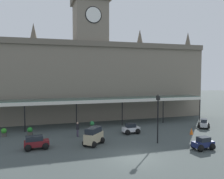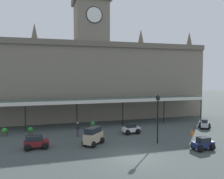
{
  "view_description": "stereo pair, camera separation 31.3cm",
  "coord_description": "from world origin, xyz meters",
  "px_view_note": "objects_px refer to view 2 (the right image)",
  "views": [
    {
      "loc": [
        -7.45,
        -17.91,
        7.0
      ],
      "look_at": [
        0.0,
        6.67,
        5.37
      ],
      "focal_mm": 37.49,
      "sensor_mm": 36.0,
      "label": 1
    },
    {
      "loc": [
        -7.15,
        -18.0,
        7.0
      ],
      "look_at": [
        0.0,
        6.67,
        5.37
      ],
      "focal_mm": 37.49,
      "sensor_mm": 36.0,
      "label": 2
    }
  ],
  "objects_px": {
    "car_silver_sedan": "(205,124)",
    "pedestrian_crossing_forecourt": "(78,129)",
    "planter_near_kerb": "(93,125)",
    "planter_forecourt_centre": "(30,131)",
    "car_maroon_estate": "(36,143)",
    "car_beige_van": "(93,137)",
    "car_white_sedan": "(131,129)",
    "victorian_lamppost": "(158,113)",
    "traffic_cone": "(192,131)",
    "car_navy_sedan": "(203,144)",
    "planter_by_canopy": "(5,132)"
  },
  "relations": [
    {
      "from": "car_beige_van",
      "to": "pedestrian_crossing_forecourt",
      "type": "distance_m",
      "value": 3.71
    },
    {
      "from": "car_white_sedan",
      "to": "planter_near_kerb",
      "type": "bearing_deg",
      "value": 134.32
    },
    {
      "from": "car_white_sedan",
      "to": "planter_near_kerb",
      "type": "height_order",
      "value": "car_white_sedan"
    },
    {
      "from": "car_maroon_estate",
      "to": "planter_forecourt_centre",
      "type": "height_order",
      "value": "car_maroon_estate"
    },
    {
      "from": "car_silver_sedan",
      "to": "victorian_lamppost",
      "type": "distance_m",
      "value": 10.41
    },
    {
      "from": "pedestrian_crossing_forecourt",
      "to": "traffic_cone",
      "type": "bearing_deg",
      "value": -12.44
    },
    {
      "from": "victorian_lamppost",
      "to": "traffic_cone",
      "type": "bearing_deg",
      "value": 20.2
    },
    {
      "from": "traffic_cone",
      "to": "pedestrian_crossing_forecourt",
      "type": "bearing_deg",
      "value": 167.56
    },
    {
      "from": "car_beige_van",
      "to": "car_navy_sedan",
      "type": "bearing_deg",
      "value": -24.65
    },
    {
      "from": "car_maroon_estate",
      "to": "planter_forecourt_centre",
      "type": "xyz_separation_m",
      "value": [
        -0.79,
        5.5,
        -0.07
      ]
    },
    {
      "from": "pedestrian_crossing_forecourt",
      "to": "planter_by_canopy",
      "type": "xyz_separation_m",
      "value": [
        -7.98,
        2.46,
        -0.42
      ]
    },
    {
      "from": "pedestrian_crossing_forecourt",
      "to": "planter_by_canopy",
      "type": "bearing_deg",
      "value": 162.89
    },
    {
      "from": "car_silver_sedan",
      "to": "pedestrian_crossing_forecourt",
      "type": "relative_size",
      "value": 1.34
    },
    {
      "from": "car_navy_sedan",
      "to": "planter_by_canopy",
      "type": "xyz_separation_m",
      "value": [
        -18.58,
        10.37,
        -0.01
      ]
    },
    {
      "from": "victorian_lamppost",
      "to": "planter_near_kerb",
      "type": "relative_size",
      "value": 5.22
    },
    {
      "from": "car_beige_van",
      "to": "car_white_sedan",
      "type": "bearing_deg",
      "value": 30.67
    },
    {
      "from": "car_navy_sedan",
      "to": "planter_near_kerb",
      "type": "distance_m",
      "value": 14.05
    },
    {
      "from": "car_navy_sedan",
      "to": "planter_by_canopy",
      "type": "distance_m",
      "value": 21.28
    },
    {
      "from": "car_white_sedan",
      "to": "pedestrian_crossing_forecourt",
      "type": "distance_m",
      "value": 6.32
    },
    {
      "from": "traffic_cone",
      "to": "planter_by_canopy",
      "type": "height_order",
      "value": "planter_by_canopy"
    },
    {
      "from": "car_maroon_estate",
      "to": "traffic_cone",
      "type": "height_order",
      "value": "car_maroon_estate"
    },
    {
      "from": "car_beige_van",
      "to": "planter_forecourt_centre",
      "type": "xyz_separation_m",
      "value": [
        -6.26,
        5.74,
        -0.32
      ]
    },
    {
      "from": "traffic_cone",
      "to": "planter_near_kerb",
      "type": "distance_m",
      "value": 12.32
    },
    {
      "from": "car_beige_van",
      "to": "planter_by_canopy",
      "type": "distance_m",
      "value": 10.87
    },
    {
      "from": "traffic_cone",
      "to": "car_beige_van",
      "type": "bearing_deg",
      "value": -176.72
    },
    {
      "from": "car_maroon_estate",
      "to": "car_silver_sedan",
      "type": "relative_size",
      "value": 1.03
    },
    {
      "from": "car_white_sedan",
      "to": "car_beige_van",
      "type": "relative_size",
      "value": 0.83
    },
    {
      "from": "car_beige_van",
      "to": "traffic_cone",
      "type": "height_order",
      "value": "car_beige_van"
    },
    {
      "from": "car_navy_sedan",
      "to": "traffic_cone",
      "type": "xyz_separation_m",
      "value": [
        2.36,
        5.05,
        -0.13
      ]
    },
    {
      "from": "planter_near_kerb",
      "to": "planter_forecourt_centre",
      "type": "bearing_deg",
      "value": -170.23
    },
    {
      "from": "car_navy_sedan",
      "to": "planter_near_kerb",
      "type": "bearing_deg",
      "value": 125.62
    },
    {
      "from": "pedestrian_crossing_forecourt",
      "to": "planter_forecourt_centre",
      "type": "xyz_separation_m",
      "value": [
        -5.18,
        2.2,
        -0.42
      ]
    },
    {
      "from": "car_maroon_estate",
      "to": "planter_near_kerb",
      "type": "distance_m",
      "value": 9.64
    },
    {
      "from": "car_maroon_estate",
      "to": "car_navy_sedan",
      "type": "distance_m",
      "value": 15.69
    },
    {
      "from": "car_beige_van",
      "to": "car_navy_sedan",
      "type": "distance_m",
      "value": 10.48
    },
    {
      "from": "pedestrian_crossing_forecourt",
      "to": "car_silver_sedan",
      "type": "bearing_deg",
      "value": -1.7
    },
    {
      "from": "car_white_sedan",
      "to": "planter_forecourt_centre",
      "type": "distance_m",
      "value": 11.78
    },
    {
      "from": "pedestrian_crossing_forecourt",
      "to": "car_maroon_estate",
      "type": "bearing_deg",
      "value": -143.08
    },
    {
      "from": "car_beige_van",
      "to": "victorian_lamppost",
      "type": "bearing_deg",
      "value": -11.87
    },
    {
      "from": "planter_forecourt_centre",
      "to": "car_silver_sedan",
      "type": "bearing_deg",
      "value": -7.06
    },
    {
      "from": "car_navy_sedan",
      "to": "planter_forecourt_centre",
      "type": "xyz_separation_m",
      "value": [
        -15.79,
        10.11,
        -0.01
      ]
    },
    {
      "from": "car_maroon_estate",
      "to": "victorian_lamppost",
      "type": "distance_m",
      "value": 12.23
    },
    {
      "from": "planter_near_kerb",
      "to": "traffic_cone",
      "type": "bearing_deg",
      "value": -31.14
    },
    {
      "from": "car_silver_sedan",
      "to": "car_navy_sedan",
      "type": "relative_size",
      "value": 1.06
    },
    {
      "from": "car_white_sedan",
      "to": "car_silver_sedan",
      "type": "distance_m",
      "value": 10.24
    },
    {
      "from": "car_maroon_estate",
      "to": "planter_near_kerb",
      "type": "bearing_deg",
      "value": 44.96
    },
    {
      "from": "car_white_sedan",
      "to": "car_navy_sedan",
      "type": "relative_size",
      "value": 1.0
    },
    {
      "from": "planter_near_kerb",
      "to": "planter_by_canopy",
      "type": "relative_size",
      "value": 1.0
    },
    {
      "from": "car_maroon_estate",
      "to": "planter_by_canopy",
      "type": "distance_m",
      "value": 6.78
    },
    {
      "from": "planter_forecourt_centre",
      "to": "car_beige_van",
      "type": "bearing_deg",
      "value": -42.5
    }
  ]
}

